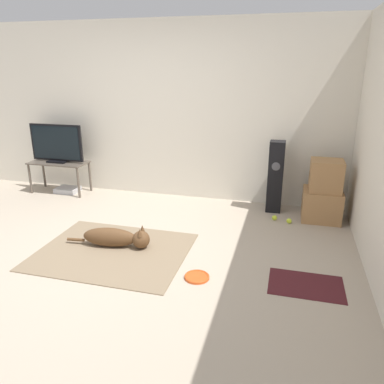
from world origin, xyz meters
The scene contains 14 objects.
ground_plane centered at (0.00, 0.00, 0.00)m, with size 12.00×12.00×0.00m, color #B2A38E.
wall_back centered at (0.00, 2.10, 1.27)m, with size 8.00×0.06×2.55m.
area_rug centered at (-0.02, 0.11, 0.01)m, with size 1.60×1.29×0.01m.
dog centered at (-0.02, 0.22, 0.12)m, with size 0.95×0.27×0.25m.
frisbee centered at (1.00, -0.18, 0.01)m, with size 0.24×0.24×0.03m.
cardboard_box_lower centered at (2.22, 1.64, 0.20)m, with size 0.49×0.44×0.40m.
cardboard_box_upper centered at (2.23, 1.62, 0.60)m, with size 0.39×0.36×0.40m.
floor_speaker centered at (1.60, 1.80, 0.49)m, with size 0.20×0.21×0.98m.
tv_stand centered at (-1.73, 1.76, 0.42)m, with size 0.91×0.41×0.49m.
tv centered at (-1.73, 1.76, 0.78)m, with size 0.86×0.20×0.59m.
tennis_ball_by_boxes centered at (1.82, 1.40, 0.03)m, with size 0.07×0.07×0.07m.
tennis_ball_near_speaker centered at (1.64, 1.45, 0.03)m, with size 0.07×0.07×0.07m.
game_console centered at (-1.63, 1.78, 0.04)m, with size 0.35×0.28×0.08m.
door_mat centered at (2.00, -0.04, 0.00)m, with size 0.68×0.47×0.01m.
Camera 1 is at (1.75, -3.20, 1.93)m, focal length 35.00 mm.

